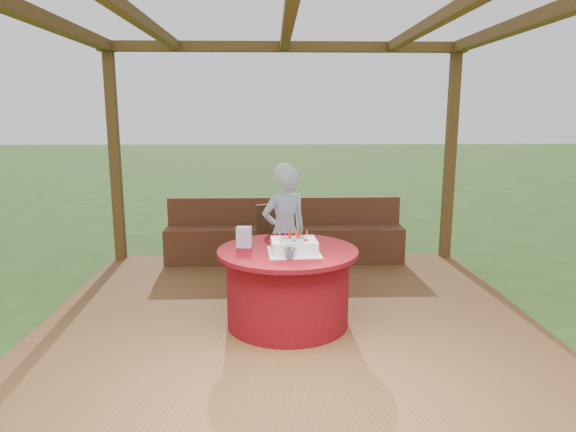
# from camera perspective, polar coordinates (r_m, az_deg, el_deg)

# --- Properties ---
(ground) EXTENTS (60.00, 60.00, 0.00)m
(ground) POSITION_cam_1_polar(r_m,az_deg,el_deg) (5.05, 0.09, -11.77)
(ground) COLOR #2B501A
(ground) RESTS_ON ground
(deck) EXTENTS (4.50, 4.00, 0.12)m
(deck) POSITION_cam_1_polar(r_m,az_deg,el_deg) (5.02, 0.09, -11.14)
(deck) COLOR brown
(deck) RESTS_ON ground
(pergola) EXTENTS (4.50, 4.00, 2.72)m
(pergola) POSITION_cam_1_polar(r_m,az_deg,el_deg) (4.67, 0.10, 16.58)
(pergola) COLOR brown
(pergola) RESTS_ON deck
(bench) EXTENTS (3.00, 0.42, 0.80)m
(bench) POSITION_cam_1_polar(r_m,az_deg,el_deg) (6.56, -0.39, -2.77)
(bench) COLOR brown
(bench) RESTS_ON deck
(table) EXTENTS (1.24, 1.24, 0.69)m
(table) POSITION_cam_1_polar(r_m,az_deg,el_deg) (4.61, -0.03, -7.80)
(table) COLOR maroon
(table) RESTS_ON deck
(chair) EXTENTS (0.55, 0.55, 0.87)m
(chair) POSITION_cam_1_polar(r_m,az_deg,el_deg) (5.74, -1.13, -2.63)
(chair) COLOR #3D2213
(chair) RESTS_ON deck
(elderly_woman) EXTENTS (0.57, 0.49, 1.38)m
(elderly_woman) POSITION_cam_1_polar(r_m,az_deg,el_deg) (5.23, -0.40, -1.58)
(elderly_woman) COLOR #A8D6F9
(elderly_woman) RESTS_ON deck
(birthday_cake) EXTENTS (0.47, 0.47, 0.19)m
(birthday_cake) POSITION_cam_1_polar(r_m,az_deg,el_deg) (4.39, 0.67, -3.35)
(birthday_cake) COLOR white
(birthday_cake) RESTS_ON table
(gift_bag) EXTENTS (0.14, 0.10, 0.19)m
(gift_bag) POSITION_cam_1_polar(r_m,az_deg,el_deg) (4.57, -4.91, -2.35)
(gift_bag) COLOR #E594C2
(gift_bag) RESTS_ON table
(drinking_glass) EXTENTS (0.11, 0.11, 0.09)m
(drinking_glass) POSITION_cam_1_polar(r_m,az_deg,el_deg) (4.19, 0.18, -4.22)
(drinking_glass) COLOR white
(drinking_glass) RESTS_ON table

